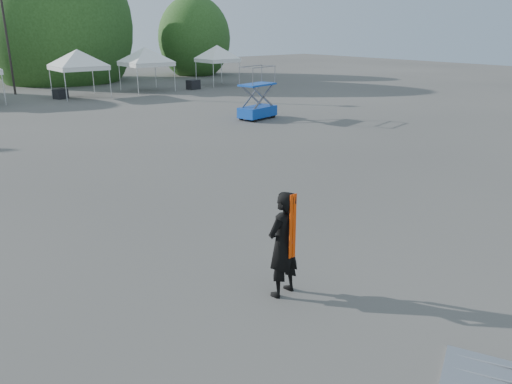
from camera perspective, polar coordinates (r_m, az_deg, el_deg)
ground at (r=11.93m, az=-1.96°, el=-5.69°), size 120.00×120.00×0.00m
light_pole_east at (r=41.84m, az=-26.88°, el=17.47°), size 0.60×0.25×9.80m
tree_mid_e at (r=50.20m, az=-21.70°, el=17.19°), size 5.12×5.12×7.79m
tree_far_e at (r=53.90m, az=-7.05°, el=17.00°), size 3.84×3.84×5.84m
tent_f at (r=38.31m, az=-19.77°, el=14.70°), size 4.72×4.72×3.88m
tent_g at (r=40.77m, az=-12.54°, el=15.49°), size 4.71×4.71×3.88m
tent_h at (r=44.15m, az=-4.48°, el=16.05°), size 4.07×4.07×3.88m
man at (r=9.31m, az=3.11°, el=-5.98°), size 0.82×0.61×2.06m
scissor_lift at (r=27.57m, az=0.16°, el=11.27°), size 2.38×1.55×2.83m
crate_mid at (r=38.22m, az=-21.44°, el=10.39°), size 1.05×0.94×0.67m
crate_east at (r=41.48m, az=-7.18°, el=12.08°), size 1.05×0.88×0.73m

